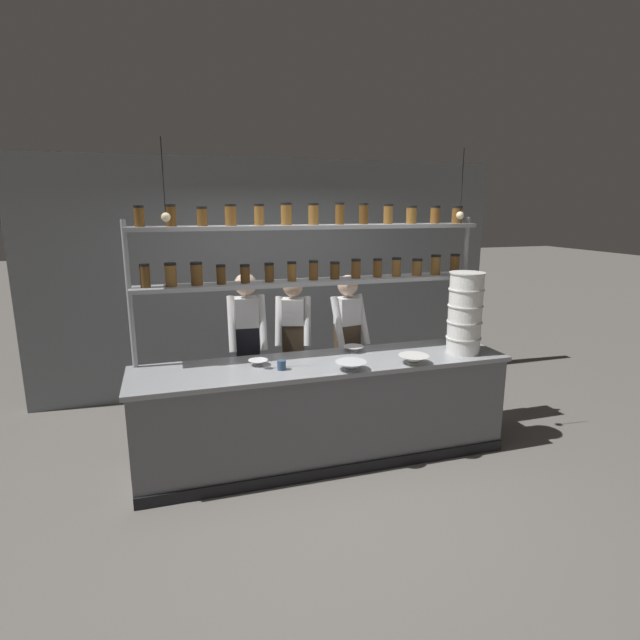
{
  "coord_description": "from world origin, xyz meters",
  "views": [
    {
      "loc": [
        -1.28,
        -4.01,
        2.26
      ],
      "look_at": [
        0.02,
        0.2,
        1.25
      ],
      "focal_mm": 28.0,
      "sensor_mm": 36.0,
      "label": 1
    }
  ],
  "objects_px": {
    "chef_right": "(347,343)",
    "spice_shelf_unit": "(314,257)",
    "prep_bowl_center_front": "(258,363)",
    "prep_bowl_center_back": "(351,366)",
    "chef_left": "(248,346)",
    "prep_bowl_near_right": "(354,349)",
    "container_stack": "(465,313)",
    "chef_center": "(293,342)",
    "prep_bowl_near_left": "(414,359)",
    "serving_cup_front": "(282,365)"
  },
  "relations": [
    {
      "from": "spice_shelf_unit",
      "to": "serving_cup_front",
      "type": "height_order",
      "value": "spice_shelf_unit"
    },
    {
      "from": "chef_right",
      "to": "spice_shelf_unit",
      "type": "bearing_deg",
      "value": -162.43
    },
    {
      "from": "chef_right",
      "to": "serving_cup_front",
      "type": "height_order",
      "value": "chef_right"
    },
    {
      "from": "prep_bowl_center_front",
      "to": "prep_bowl_center_back",
      "type": "relative_size",
      "value": 0.64
    },
    {
      "from": "prep_bowl_near_left",
      "to": "prep_bowl_near_right",
      "type": "height_order",
      "value": "prep_bowl_near_left"
    },
    {
      "from": "prep_bowl_near_left",
      "to": "prep_bowl_center_front",
      "type": "bearing_deg",
      "value": 164.77
    },
    {
      "from": "chef_center",
      "to": "prep_bowl_center_back",
      "type": "xyz_separation_m",
      "value": [
        0.22,
        -1.1,
        0.07
      ]
    },
    {
      "from": "chef_center",
      "to": "prep_bowl_center_front",
      "type": "height_order",
      "value": "chef_center"
    },
    {
      "from": "chef_center",
      "to": "serving_cup_front",
      "type": "distance_m",
      "value": 0.98
    },
    {
      "from": "chef_left",
      "to": "serving_cup_front",
      "type": "bearing_deg",
      "value": -72.18
    },
    {
      "from": "chef_center",
      "to": "prep_bowl_near_left",
      "type": "relative_size",
      "value": 5.85
    },
    {
      "from": "prep_bowl_center_front",
      "to": "container_stack",
      "type": "bearing_deg",
      "value": -5.79
    },
    {
      "from": "chef_left",
      "to": "serving_cup_front",
      "type": "xyz_separation_m",
      "value": [
        0.17,
        -0.72,
        0.01
      ]
    },
    {
      "from": "prep_bowl_center_back",
      "to": "prep_bowl_near_right",
      "type": "xyz_separation_m",
      "value": [
        0.22,
        0.5,
        -0.01
      ]
    },
    {
      "from": "chef_left",
      "to": "chef_right",
      "type": "height_order",
      "value": "chef_left"
    },
    {
      "from": "chef_center",
      "to": "prep_bowl_near_left",
      "type": "xyz_separation_m",
      "value": [
        0.8,
        -1.09,
        0.07
      ]
    },
    {
      "from": "prep_bowl_near_left",
      "to": "container_stack",
      "type": "bearing_deg",
      "value": 15.28
    },
    {
      "from": "chef_center",
      "to": "prep_bowl_center_front",
      "type": "distance_m",
      "value": 0.89
    },
    {
      "from": "chef_right",
      "to": "serving_cup_front",
      "type": "distance_m",
      "value": 1.07
    },
    {
      "from": "chef_right",
      "to": "prep_bowl_near_left",
      "type": "distance_m",
      "value": 0.89
    },
    {
      "from": "prep_bowl_center_back",
      "to": "spice_shelf_unit",
      "type": "bearing_deg",
      "value": 102.13
    },
    {
      "from": "chef_left",
      "to": "prep_bowl_center_front",
      "type": "xyz_separation_m",
      "value": [
        0.0,
        -0.54,
        -0.0
      ]
    },
    {
      "from": "spice_shelf_unit",
      "to": "prep_bowl_near_right",
      "type": "bearing_deg",
      "value": -18.63
    },
    {
      "from": "prep_bowl_center_back",
      "to": "serving_cup_front",
      "type": "bearing_deg",
      "value": 162.28
    },
    {
      "from": "prep_bowl_near_left",
      "to": "prep_bowl_center_front",
      "type": "distance_m",
      "value": 1.35
    },
    {
      "from": "chef_right",
      "to": "prep_bowl_near_right",
      "type": "distance_m",
      "value": 0.35
    },
    {
      "from": "spice_shelf_unit",
      "to": "chef_left",
      "type": "bearing_deg",
      "value": 154.42
    },
    {
      "from": "chef_right",
      "to": "prep_bowl_near_left",
      "type": "bearing_deg",
      "value": -80.96
    },
    {
      "from": "chef_center",
      "to": "prep_bowl_center_front",
      "type": "relative_size",
      "value": 9.21
    },
    {
      "from": "prep_bowl_center_front",
      "to": "chef_left",
      "type": "bearing_deg",
      "value": 90.48
    },
    {
      "from": "chef_right",
      "to": "chef_center",
      "type": "bearing_deg",
      "value": 141.9
    },
    {
      "from": "chef_center",
      "to": "prep_bowl_center_back",
      "type": "height_order",
      "value": "chef_center"
    },
    {
      "from": "spice_shelf_unit",
      "to": "serving_cup_front",
      "type": "bearing_deg",
      "value": -133.67
    },
    {
      "from": "prep_bowl_near_left",
      "to": "chef_right",
      "type": "bearing_deg",
      "value": 110.04
    },
    {
      "from": "chef_left",
      "to": "prep_bowl_near_right",
      "type": "bearing_deg",
      "value": -18.52
    },
    {
      "from": "chef_left",
      "to": "prep_bowl_center_back",
      "type": "height_order",
      "value": "chef_left"
    },
    {
      "from": "spice_shelf_unit",
      "to": "prep_bowl_center_front",
      "type": "xyz_separation_m",
      "value": [
        -0.59,
        -0.26,
        -0.86
      ]
    },
    {
      "from": "prep_bowl_center_front",
      "to": "prep_bowl_center_back",
      "type": "height_order",
      "value": "prep_bowl_center_back"
    },
    {
      "from": "container_stack",
      "to": "prep_bowl_near_right",
      "type": "xyz_separation_m",
      "value": [
        -0.96,
        0.33,
        -0.35
      ]
    },
    {
      "from": "spice_shelf_unit",
      "to": "prep_bowl_near_right",
      "type": "relative_size",
      "value": 16.65
    },
    {
      "from": "prep_bowl_near_left",
      "to": "serving_cup_front",
      "type": "relative_size",
      "value": 3.27
    },
    {
      "from": "chef_center",
      "to": "chef_right",
      "type": "xyz_separation_m",
      "value": [
        0.5,
        -0.25,
        0.02
      ]
    },
    {
      "from": "prep_bowl_center_back",
      "to": "chef_left",
      "type": "bearing_deg",
      "value": 128.8
    },
    {
      "from": "chef_center",
      "to": "prep_bowl_near_right",
      "type": "relative_size",
      "value": 8.1
    },
    {
      "from": "chef_right",
      "to": "prep_bowl_near_right",
      "type": "height_order",
      "value": "chef_right"
    },
    {
      "from": "chef_left",
      "to": "chef_center",
      "type": "bearing_deg",
      "value": 25.79
    },
    {
      "from": "serving_cup_front",
      "to": "prep_bowl_center_front",
      "type": "bearing_deg",
      "value": 132.22
    },
    {
      "from": "prep_bowl_near_left",
      "to": "prep_bowl_near_right",
      "type": "relative_size",
      "value": 1.38
    },
    {
      "from": "container_stack",
      "to": "prep_bowl_center_front",
      "type": "relative_size",
      "value": 4.44
    },
    {
      "from": "chef_left",
      "to": "prep_bowl_near_left",
      "type": "xyz_separation_m",
      "value": [
        1.31,
        -0.89,
        0.01
      ]
    }
  ]
}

